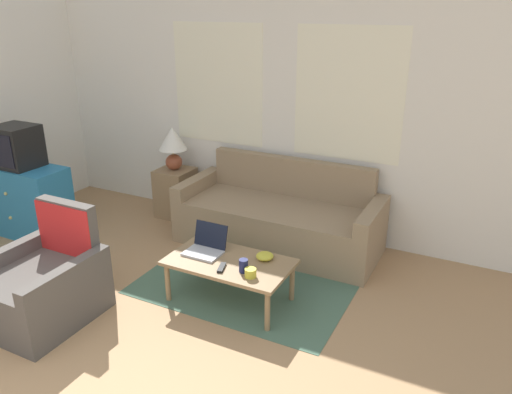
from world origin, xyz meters
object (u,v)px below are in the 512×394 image
object	(u,v)px
armchair	(45,286)
snack_bowl	(265,256)
table_lamp	(173,143)
cup_yellow	(244,266)
television	(16,146)
laptop	(206,246)
couch	(280,219)
coffee_table	(229,265)
cup_navy	(250,273)
tv_remote	(222,268)

from	to	relation	value
armchair	snack_bowl	bearing A→B (deg)	34.50
armchair	table_lamp	xyz separation A→B (m)	(-0.27, 2.18, 0.62)
cup_yellow	table_lamp	bearing A→B (deg)	139.69
television	table_lamp	size ratio (longest dim) A/B	0.87
laptop	couch	bearing A→B (deg)	80.66
couch	cup_yellow	xyz separation A→B (m)	(0.26, -1.29, 0.16)
television	coffee_table	bearing A→B (deg)	-3.49
laptop	cup_navy	size ratio (longest dim) A/B	3.38
snack_bowl	cup_yellow	bearing A→B (deg)	-103.15
laptop	cup_navy	world-z (taller)	laptop
armchair	cup_navy	world-z (taller)	armchair
table_lamp	coffee_table	size ratio (longest dim) A/B	0.48
table_lamp	cup_navy	distance (m)	2.35
laptop	table_lamp	bearing A→B (deg)	134.05
coffee_table	television	bearing A→B (deg)	176.51
armchair	table_lamp	size ratio (longest dim) A/B	1.76
laptop	cup_navy	xyz separation A→B (m)	(0.54, -0.20, -0.02)
snack_bowl	coffee_table	bearing A→B (deg)	-148.34
laptop	coffee_table	bearing A→B (deg)	-10.44
armchair	snack_bowl	world-z (taller)	armchair
tv_remote	armchair	bearing A→B (deg)	-149.96
table_lamp	cup_yellow	bearing A→B (deg)	-40.31
coffee_table	cup_navy	bearing A→B (deg)	-28.76
laptop	cup_navy	bearing A→B (deg)	-20.47
armchair	coffee_table	bearing A→B (deg)	35.07
television	snack_bowl	size ratio (longest dim) A/B	2.96
cup_navy	snack_bowl	xyz separation A→B (m)	(-0.03, 0.31, -0.01)
couch	snack_bowl	world-z (taller)	couch
cup_navy	cup_yellow	xyz separation A→B (m)	(-0.09, 0.05, 0.02)
couch	armchair	distance (m)	2.34
armchair	cup_yellow	bearing A→B (deg)	27.99
coffee_table	tv_remote	distance (m)	0.15
armchair	cup_yellow	world-z (taller)	armchair
television	coffee_table	size ratio (longest dim) A/B	0.42
cup_navy	tv_remote	xyz separation A→B (m)	(-0.27, 0.01, -0.03)
couch	snack_bowl	distance (m)	1.09
couch	tv_remote	distance (m)	1.34
table_lamp	tv_remote	world-z (taller)	table_lamp
cup_navy	cup_yellow	world-z (taller)	cup_yellow
tv_remote	television	bearing A→B (deg)	173.41
couch	armchair	xyz separation A→B (m)	(-1.15, -2.04, -0.01)
cup_navy	laptop	bearing A→B (deg)	159.53
couch	snack_bowl	xyz separation A→B (m)	(0.32, -1.03, 0.13)
cup_yellow	couch	bearing A→B (deg)	101.50
couch	laptop	bearing A→B (deg)	-99.34
laptop	cup_yellow	bearing A→B (deg)	-18.83
cup_yellow	snack_bowl	bearing A→B (deg)	76.85
television	couch	bearing A→B (deg)	21.88
table_lamp	snack_bowl	size ratio (longest dim) A/B	3.41
laptop	cup_navy	distance (m)	0.57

